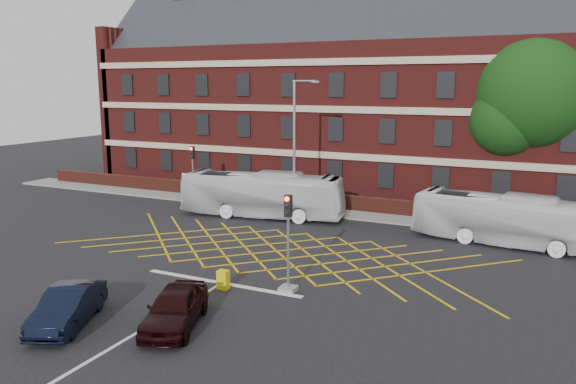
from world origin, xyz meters
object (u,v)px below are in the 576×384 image
at_px(bus_right, 507,220).
at_px(car_maroon, 175,307).
at_px(street_lamp, 295,171).
at_px(deciduous_tree, 532,102).
at_px(utility_cabinet, 223,280).
at_px(traffic_light_near, 288,252).
at_px(direction_signs, 188,183).
at_px(bus_left, 262,195).
at_px(traffic_light_far, 193,179).
at_px(car_navy, 68,307).

bearing_deg(bus_right, car_maroon, 156.14).
relative_size(car_maroon, street_lamp, 0.48).
height_order(deciduous_tree, utility_cabinet, deciduous_tree).
relative_size(deciduous_tree, utility_cabinet, 14.31).
bearing_deg(traffic_light_near, bus_right, 55.92).
distance_m(car_maroon, direction_signs, 23.20).
bearing_deg(car_maroon, street_lamp, 80.76).
distance_m(bus_right, deciduous_tree, 10.91).
height_order(direction_signs, utility_cabinet, direction_signs).
xyz_separation_m(bus_left, car_maroon, (5.39, -16.87, -0.80)).
bearing_deg(traffic_light_far, traffic_light_near, -43.30).
distance_m(bus_right, street_lamp, 13.62).
bearing_deg(bus_left, traffic_light_far, 65.64).
height_order(bus_left, traffic_light_far, traffic_light_far).
height_order(traffic_light_near, utility_cabinet, traffic_light_near).
bearing_deg(car_navy, traffic_light_far, 89.37).
xyz_separation_m(traffic_light_near, direction_signs, (-15.26, 14.07, -0.39)).
bearing_deg(traffic_light_far, direction_signs, 153.96).
bearing_deg(street_lamp, traffic_light_near, -66.32).
relative_size(street_lamp, direction_signs, 4.15).
height_order(car_maroon, utility_cabinet, car_maroon).
distance_m(deciduous_tree, traffic_light_far, 24.66).
relative_size(street_lamp, utility_cabinet, 10.76).
xyz_separation_m(car_navy, traffic_light_near, (5.93, 6.70, 1.06)).
bearing_deg(bus_right, traffic_light_near, 153.14).
bearing_deg(traffic_light_far, deciduous_tree, 16.82).
bearing_deg(deciduous_tree, bus_left, -150.87).
relative_size(bus_left, utility_cabinet, 13.05).
xyz_separation_m(bus_left, street_lamp, (2.06, 0.87, 1.61)).
height_order(bus_right, car_navy, bus_right).
relative_size(traffic_light_near, direction_signs, 1.94).
bearing_deg(car_navy, direction_signs, 90.64).
height_order(car_maroon, traffic_light_near, traffic_light_near).
bearing_deg(utility_cabinet, traffic_light_near, 20.76).
height_order(bus_left, car_navy, bus_left).
distance_m(car_maroon, street_lamp, 18.21).
distance_m(bus_left, direction_signs, 8.00).
height_order(car_navy, car_maroon, car_maroon).
height_order(bus_right, traffic_light_near, traffic_light_near).
bearing_deg(deciduous_tree, bus_right, -92.56).
height_order(deciduous_tree, traffic_light_far, deciduous_tree).
height_order(traffic_light_far, street_lamp, street_lamp).
xyz_separation_m(bus_right, traffic_light_far, (-22.51, 2.00, 0.33)).
distance_m(car_navy, utility_cabinet, 6.55).
xyz_separation_m(bus_left, utility_cabinet, (4.92, -12.79, -1.12)).
height_order(bus_right, direction_signs, bus_right).
bearing_deg(bus_right, direction_signs, 91.47).
xyz_separation_m(bus_left, direction_signs, (-7.66, 2.30, -0.16)).
distance_m(bus_left, deciduous_tree, 19.26).
xyz_separation_m(bus_right, car_maroon, (-10.14, -16.83, -0.69)).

